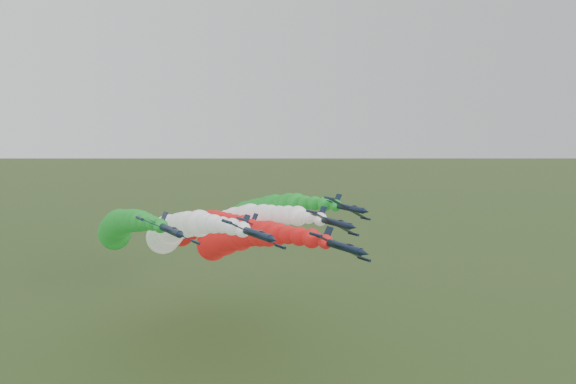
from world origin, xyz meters
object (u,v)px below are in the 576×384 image
(jet_inner_right, at_px, (234,224))
(jet_outer_left, at_px, (118,229))
(jet_trail, at_px, (191,227))
(jet_inner_left, at_px, (172,232))
(jet_lead, at_px, (229,240))
(jet_outer_right, at_px, (253,213))

(jet_inner_right, bearing_deg, jet_outer_left, 167.07)
(jet_outer_left, distance_m, jet_trail, 25.14)
(jet_outer_left, bearing_deg, jet_inner_right, -12.93)
(jet_outer_left, height_order, jet_trail, jet_outer_left)
(jet_inner_left, distance_m, jet_trail, 23.45)
(jet_lead, height_order, jet_outer_right, jet_outer_right)
(jet_inner_left, xyz_separation_m, jet_outer_right, (29.03, 12.21, 0.46))
(jet_lead, relative_size, jet_inner_left, 1.00)
(jet_lead, distance_m, jet_inner_right, 14.82)
(jet_inner_left, bearing_deg, jet_trail, 56.37)
(jet_lead, xyz_separation_m, jet_outer_left, (-20.94, 19.14, 1.69))
(jet_lead, bearing_deg, jet_outer_left, 137.58)
(jet_inner_left, bearing_deg, jet_lead, -40.63)
(jet_inner_right, distance_m, jet_outer_left, 29.51)
(jet_lead, xyz_separation_m, jet_outer_right, (18.28, 21.43, 1.97))
(jet_inner_right, height_order, jet_outer_left, jet_outer_left)
(jet_inner_left, relative_size, jet_inner_right, 1.01)
(jet_outer_left, distance_m, jet_outer_right, 39.29)
(jet_inner_right, bearing_deg, jet_lead, -121.92)
(jet_outer_left, relative_size, jet_outer_right, 1.00)
(jet_trail, bearing_deg, jet_outer_right, -23.81)
(jet_outer_right, relative_size, jet_trail, 1.00)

